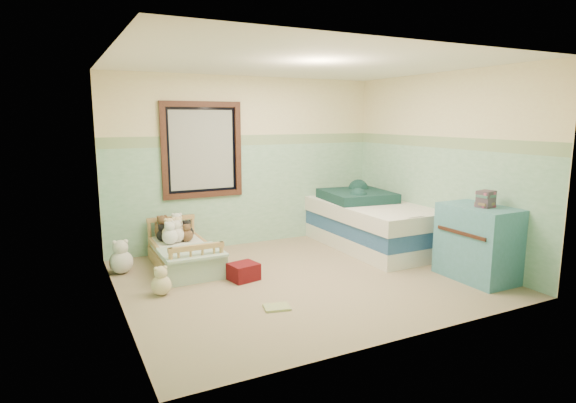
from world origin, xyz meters
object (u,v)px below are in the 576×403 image
plush_floor_cream (121,262)px  plush_floor_tan (161,285)px  twin_bed_frame (370,239)px  dresser (478,243)px  red_pillow (244,272)px  toddler_bed_frame (184,261)px  floor_book (277,307)px

plush_floor_cream → plush_floor_tan: plush_floor_cream is taller
twin_bed_frame → dresser: dresser is taller
red_pillow → toddler_bed_frame: bearing=122.7°
dresser → red_pillow: dresser is taller
red_pillow → dresser: bearing=-25.7°
twin_bed_frame → red_pillow: twin_bed_frame is taller
toddler_bed_frame → red_pillow: 0.95m
plush_floor_cream → floor_book: bearing=-56.1°
toddler_bed_frame → plush_floor_cream: bearing=172.0°
red_pillow → floor_book: 0.96m
plush_floor_cream → twin_bed_frame: plush_floor_cream is taller
floor_book → red_pillow: bearing=101.7°
plush_floor_cream → dresser: (3.76, -2.11, 0.30)m
twin_bed_frame → dresser: (0.26, -1.74, 0.33)m
twin_bed_frame → dresser: 1.79m
toddler_bed_frame → floor_book: (0.50, -1.75, -0.07)m
plush_floor_tan → dresser: bearing=-18.3°
twin_bed_frame → red_pillow: size_ratio=6.86×
floor_book → toddler_bed_frame: bearing=118.4°
plush_floor_tan → dresser: (3.48, -1.15, 0.33)m
plush_floor_tan → twin_bed_frame: bearing=10.4°
twin_bed_frame → red_pillow: 2.30m
plush_floor_cream → red_pillow: 1.55m
dresser → floor_book: 2.56m
toddler_bed_frame → plush_floor_cream: (-0.75, 0.11, 0.06)m
plush_floor_tan → dresser: 3.68m
toddler_bed_frame → dresser: dresser is taller
red_pillow → floor_book: red_pillow is taller
plush_floor_tan → red_pillow: size_ratio=0.68×
plush_floor_cream → floor_book: size_ratio=1.11×
toddler_bed_frame → plush_floor_cream: plush_floor_cream is taller
toddler_bed_frame → plush_floor_tan: (-0.46, -0.85, 0.02)m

